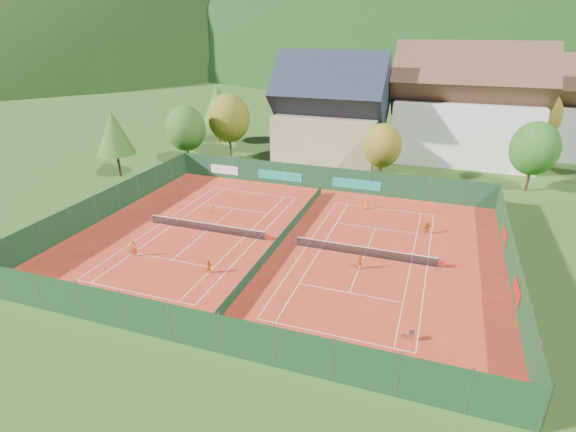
# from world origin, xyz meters

# --- Properties ---
(ground) EXTENTS (600.00, 600.00, 0.00)m
(ground) POSITION_xyz_m (0.00, 0.00, -0.02)
(ground) COLOR #2A4C17
(ground) RESTS_ON ground
(clay_pad) EXTENTS (40.00, 32.00, 0.01)m
(clay_pad) POSITION_xyz_m (0.00, 0.00, 0.01)
(clay_pad) COLOR #B52E1A
(clay_pad) RESTS_ON ground
(court_markings_left) EXTENTS (11.03, 23.83, 0.00)m
(court_markings_left) POSITION_xyz_m (-8.00, 0.00, 0.01)
(court_markings_left) COLOR white
(court_markings_left) RESTS_ON ground
(court_markings_right) EXTENTS (11.03, 23.83, 0.00)m
(court_markings_right) POSITION_xyz_m (8.00, 0.00, 0.01)
(court_markings_right) COLOR white
(court_markings_right) RESTS_ON ground
(tennis_net_left) EXTENTS (13.30, 0.10, 1.02)m
(tennis_net_left) POSITION_xyz_m (-7.85, 0.00, 0.51)
(tennis_net_left) COLOR #59595B
(tennis_net_left) RESTS_ON ground
(tennis_net_right) EXTENTS (13.30, 0.10, 1.02)m
(tennis_net_right) POSITION_xyz_m (8.15, 0.00, 0.51)
(tennis_net_right) COLOR #59595B
(tennis_net_right) RESTS_ON ground
(court_divider) EXTENTS (0.03, 28.80, 1.00)m
(court_divider) POSITION_xyz_m (0.00, 0.00, 0.50)
(court_divider) COLOR #143821
(court_divider) RESTS_ON ground
(fence_north) EXTENTS (40.00, 0.10, 3.00)m
(fence_north) POSITION_xyz_m (-0.46, 15.99, 1.47)
(fence_north) COLOR #14371E
(fence_north) RESTS_ON ground
(fence_south) EXTENTS (40.00, 0.04, 3.00)m
(fence_south) POSITION_xyz_m (0.00, -16.00, 1.50)
(fence_south) COLOR #133419
(fence_south) RESTS_ON ground
(fence_west) EXTENTS (0.04, 32.00, 3.00)m
(fence_west) POSITION_xyz_m (-20.00, 0.00, 1.50)
(fence_west) COLOR #153A1D
(fence_west) RESTS_ON ground
(fence_east) EXTENTS (0.09, 32.00, 3.00)m
(fence_east) POSITION_xyz_m (20.00, 0.05, 1.48)
(fence_east) COLOR #14371A
(fence_east) RESTS_ON ground
(chalet) EXTENTS (16.20, 12.00, 16.00)m
(chalet) POSITION_xyz_m (-3.00, 30.00, 6.62)
(chalet) COLOR tan
(chalet) RESTS_ON ground
(hotel_block_a) EXTENTS (21.60, 11.00, 17.25)m
(hotel_block_a) POSITION_xyz_m (16.00, 36.00, 7.38)
(hotel_block_a) COLOR silver
(hotel_block_a) RESTS_ON ground
(hotel_block_b) EXTENTS (17.28, 10.00, 15.50)m
(hotel_block_b) POSITION_xyz_m (30.00, 44.00, 6.62)
(hotel_block_b) COLOR silver
(hotel_block_b) RESTS_ON ground
(tree_west_front) EXTENTS (5.72, 5.72, 8.69)m
(tree_west_front) POSITION_xyz_m (-22.00, 20.00, 5.39)
(tree_west_front) COLOR #432A17
(tree_west_front) RESTS_ON ground
(tree_west_mid) EXTENTS (6.44, 6.44, 9.78)m
(tree_west_mid) POSITION_xyz_m (-18.00, 26.00, 6.07)
(tree_west_mid) COLOR #482C1A
(tree_west_mid) RESTS_ON ground
(tree_west_back) EXTENTS (5.60, 5.60, 10.00)m
(tree_west_back) POSITION_xyz_m (-24.00, 34.00, 6.74)
(tree_west_back) COLOR #442618
(tree_west_back) RESTS_ON ground
(tree_center) EXTENTS (5.01, 5.01, 7.60)m
(tree_center) POSITION_xyz_m (6.00, 22.00, 4.72)
(tree_center) COLOR #453118
(tree_center) RESTS_ON ground
(tree_east_front) EXTENTS (5.72, 5.72, 8.69)m
(tree_east_front) POSITION_xyz_m (24.00, 24.00, 5.39)
(tree_east_front) COLOR #4A2B1A
(tree_east_front) RESTS_ON ground
(tree_west_side) EXTENTS (5.04, 5.04, 9.00)m
(tree_west_side) POSITION_xyz_m (-28.00, 12.00, 6.06)
(tree_west_side) COLOR #442F18
(tree_west_side) RESTS_ON ground
(tree_east_back) EXTENTS (7.15, 7.15, 10.86)m
(tree_east_back) POSITION_xyz_m (26.00, 40.00, 6.74)
(tree_east_back) COLOR #402616
(tree_east_back) RESTS_ON ground
(mountain_backdrop) EXTENTS (820.00, 530.00, 242.00)m
(mountain_backdrop) POSITION_xyz_m (28.54, 233.48, -39.64)
(mountain_backdrop) COLOR black
(mountain_backdrop) RESTS_ON ground
(ball_hopper) EXTENTS (0.34, 0.34, 0.80)m
(ball_hopper) POSITION_xyz_m (13.07, -10.69, 0.56)
(ball_hopper) COLOR slate
(ball_hopper) RESTS_ON ground
(loose_ball_0) EXTENTS (0.07, 0.07, 0.07)m
(loose_ball_0) POSITION_xyz_m (-9.46, -8.69, 0.03)
(loose_ball_0) COLOR #CCD833
(loose_ball_0) RESTS_ON ground
(loose_ball_1) EXTENTS (0.07, 0.07, 0.07)m
(loose_ball_1) POSITION_xyz_m (5.58, -12.26, 0.03)
(loose_ball_1) COLOR #CCD833
(loose_ball_1) RESTS_ON ground
(player_left_near) EXTENTS (0.67, 0.65, 1.55)m
(player_left_near) POSITION_xyz_m (-11.52, -6.89, 0.78)
(player_left_near) COLOR #D85413
(player_left_near) RESTS_ON ground
(player_left_mid) EXTENTS (0.64, 0.52, 1.23)m
(player_left_mid) POSITION_xyz_m (-3.75, -7.36, 0.61)
(player_left_mid) COLOR #F85416
(player_left_mid) RESTS_ON ground
(player_left_far) EXTENTS (0.80, 0.51, 1.19)m
(player_left_far) POSITION_xyz_m (-9.42, 4.07, 0.59)
(player_left_far) COLOR #CB5A12
(player_left_far) RESTS_ON ground
(player_right_near) EXTENTS (0.86, 0.54, 1.37)m
(player_right_near) POSITION_xyz_m (8.02, -2.46, 0.68)
(player_right_near) COLOR #FA5516
(player_right_near) RESTS_ON ground
(player_right_far_a) EXTENTS (0.63, 0.47, 1.17)m
(player_right_far_a) POSITION_xyz_m (6.17, 11.25, 0.59)
(player_right_far_a) COLOR #DC5113
(player_right_far_a) RESTS_ON ground
(player_right_far_b) EXTENTS (1.28, 1.01, 1.35)m
(player_right_far_b) POSITION_xyz_m (12.95, 6.76, 0.68)
(player_right_far_b) COLOR #CF6112
(player_right_far_b) RESTS_ON ground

